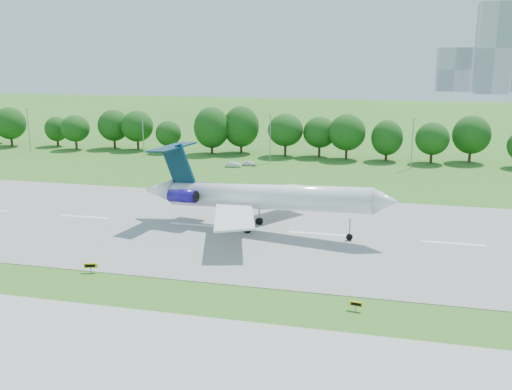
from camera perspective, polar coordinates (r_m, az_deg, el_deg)
name	(u,v)px	position (r m, az deg, el deg)	size (l,w,h in m)	color
ground	(289,300)	(65.92, 3.34, -10.43)	(600.00, 600.00, 0.00)	#266219
runway	(318,234)	(89.03, 6.24, -3.90)	(400.00, 45.00, 0.08)	gray
taxiway	(251,387)	(50.37, -0.55, -18.64)	(400.00, 23.00, 0.08)	#ADADA8
tree_line	(352,136)	(152.96, 9.62, 5.84)	(288.40, 8.40, 10.40)	#382314
light_poles	(339,141)	(143.27, 8.32, 5.41)	(175.90, 0.25, 12.19)	gray
airliner	(254,195)	(89.64, -0.19, -0.04)	(42.55, 30.63, 12.98)	white
taxi_sign_left	(91,266)	(76.19, -16.20, -6.81)	(1.75, 0.67, 1.24)	gray
taxi_sign_centre	(356,304)	(63.90, 9.96, -10.69)	(1.49, 0.36, 1.04)	gray
service_vehicle_a	(233,164)	(141.19, -2.30, 3.07)	(1.35, 3.87, 1.28)	silver
service_vehicle_b	(249,163)	(142.73, -0.72, 3.20)	(1.46, 3.64, 1.24)	white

